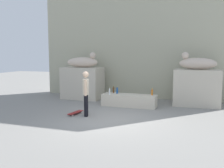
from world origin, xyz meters
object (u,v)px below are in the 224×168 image
Objects in this scene: statue_reclining_right at (197,63)px; bottle_orange at (152,92)px; skateboard at (76,113)px; bottle_clear at (110,91)px; bottle_brown at (114,90)px; statue_reclining_left at (83,62)px; skater at (86,92)px; bottle_blue at (117,91)px.

statue_reclining_right reaches higher than bottle_orange.
bottle_clear is at bearing -13.27° from skateboard.
statue_reclining_right is 4.97× the size of bottle_brown.
bottle_clear is 0.97× the size of bottle_brown.
skater is at bearing -72.42° from statue_reclining_left.
bottle_blue is 0.22m from bottle_brown.
bottle_brown is at bearing 156.50° from bottle_blue.
skater is 5.11× the size of bottle_brown.
statue_reclining_right reaches higher than skater.
bottle_blue is (0.46, 2.36, -0.27)m from skater.
statue_reclining_left is 2.03× the size of skateboard.
statue_reclining_right reaches higher than bottle_clear.
statue_reclining_right reaches higher than bottle_blue.
skateboard is at bearing -111.40° from bottle_clear.
statue_reclining_right is at bearing -44.93° from skateboard.
bottle_orange is at bearing -24.15° from statue_reclining_left.
bottle_brown is (0.03, 0.46, 0.00)m from bottle_clear.
skater is (1.71, -3.39, -0.98)m from statue_reclining_left.
statue_reclining_left and statue_reclining_right have the same top height.
skater reaches higher than bottle_brown.
bottle_orange is at bearing 31.75° from statue_reclining_right.
statue_reclining_left reaches higher than bottle_clear.
statue_reclining_left is 2.71m from bottle_blue.
skateboard is (-0.50, 0.13, -0.86)m from skater.
statue_reclining_right is 0.97× the size of skater.
bottle_orange is at bearing -60.47° from skater.
skater is 3.15m from bottle_orange.
bottle_blue is (2.17, -1.03, -1.25)m from statue_reclining_left.
skateboard is 2.08m from bottle_clear.
statue_reclining_left is 2.51m from bottle_brown.
statue_reclining_left is 5.10× the size of bottle_brown.
bottle_brown is at bearing 85.89° from bottle_clear.
bottle_brown is (0.76, 2.32, 0.59)m from skateboard.
statue_reclining_left is 1.03× the size of statue_reclining_right.
bottle_clear is at bearing -121.76° from bottle_blue.
bottle_blue is at bearing -23.50° from bottle_brown.
statue_reclining_left is 5.25× the size of bottle_blue.
statue_reclining_right is (5.55, -0.00, 0.00)m from statue_reclining_left.
bottle_orange is at bearing 12.62° from bottle_clear.
statue_reclining_right is 3.75m from bottle_blue.
skater reaches higher than bottle_clear.
bottle_blue is (0.23, 0.38, -0.00)m from bottle_clear.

